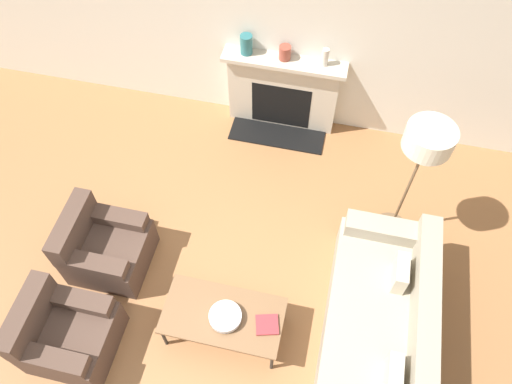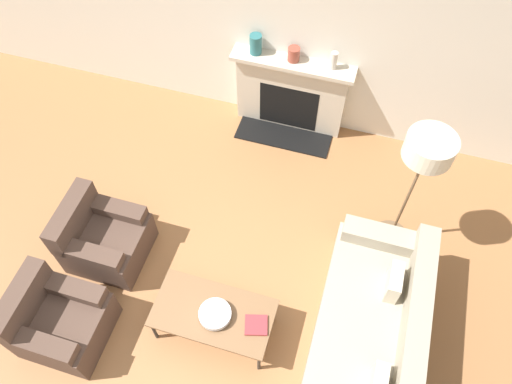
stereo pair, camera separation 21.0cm
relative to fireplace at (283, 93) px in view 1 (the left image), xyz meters
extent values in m
plane|color=#99663D|center=(-0.24, -2.99, -0.51)|extent=(18.00, 18.00, 0.00)
cube|color=silver|center=(-0.24, 0.15, 0.94)|extent=(18.00, 0.06, 2.90)
cube|color=beige|center=(0.00, 0.02, -0.01)|extent=(1.35, 0.20, 0.99)
cube|color=black|center=(0.00, -0.07, -0.14)|extent=(0.74, 0.04, 0.64)
cube|color=black|center=(0.00, -0.26, -0.50)|extent=(1.21, 0.40, 0.02)
cube|color=beige|center=(0.00, -0.01, 0.51)|extent=(1.47, 0.28, 0.05)
cube|color=#9E937F|center=(1.42, -2.67, -0.28)|extent=(0.93, 2.15, 0.46)
cube|color=#9E937F|center=(1.79, -2.67, 0.12)|extent=(0.20, 2.15, 0.33)
cube|color=#9E937F|center=(1.42, -1.71, 0.04)|extent=(0.86, 0.22, 0.18)
cube|color=#C0B49C|center=(1.56, -2.19, 0.09)|extent=(0.12, 0.32, 0.28)
cube|color=#C0B49C|center=(1.56, -3.16, 0.09)|extent=(0.12, 0.32, 0.28)
cube|color=#4C382D|center=(-1.37, -3.36, -0.29)|extent=(0.77, 0.74, 0.42)
cube|color=#4C382D|center=(-1.67, -3.36, 0.10)|extent=(0.18, 0.74, 0.36)
cube|color=#4C382D|center=(-1.37, -3.64, -0.02)|extent=(0.69, 0.18, 0.13)
cube|color=#4C382D|center=(-1.37, -3.08, -0.02)|extent=(0.69, 0.18, 0.13)
cube|color=#4C382D|center=(-1.37, -2.42, -0.29)|extent=(0.77, 0.74, 0.42)
cube|color=#4C382D|center=(-1.67, -2.42, 0.10)|extent=(0.18, 0.74, 0.36)
cube|color=#4C382D|center=(-1.37, -2.70, -0.02)|extent=(0.69, 0.18, 0.13)
cube|color=#4C382D|center=(-1.37, -2.15, -0.02)|extent=(0.69, 0.18, 0.13)
cube|color=brown|center=(0.00, -2.90, -0.10)|extent=(1.14, 0.60, 0.03)
cylinder|color=black|center=(-0.53, -3.16, -0.31)|extent=(0.03, 0.03, 0.39)
cylinder|color=black|center=(0.53, -3.16, -0.31)|extent=(0.03, 0.03, 0.39)
cylinder|color=black|center=(-0.53, -2.64, -0.31)|extent=(0.03, 0.03, 0.39)
cylinder|color=black|center=(0.53, -2.64, -0.31)|extent=(0.03, 0.03, 0.39)
cylinder|color=silver|center=(0.03, -2.92, -0.08)|extent=(0.11, 0.11, 0.02)
cylinder|color=silver|center=(0.03, -2.92, -0.04)|extent=(0.31, 0.31, 0.06)
cube|color=#9E2D33|center=(0.42, -2.90, -0.08)|extent=(0.25, 0.24, 0.02)
cylinder|color=brown|center=(1.53, -1.34, -0.49)|extent=(0.39, 0.39, 0.03)
cylinder|color=brown|center=(1.53, -1.34, 0.26)|extent=(0.03, 0.03, 1.47)
cylinder|color=beige|center=(1.53, -1.34, 1.06)|extent=(0.45, 0.45, 0.22)
cylinder|color=#28666B|center=(-0.46, 0.02, 0.65)|extent=(0.14, 0.14, 0.24)
cylinder|color=brown|center=(0.00, 0.02, 0.62)|extent=(0.14, 0.14, 0.17)
cylinder|color=beige|center=(0.46, 0.02, 0.64)|extent=(0.08, 0.08, 0.22)
camera|label=1|loc=(0.67, -4.47, 4.42)|focal=35.00mm
camera|label=2|loc=(0.88, -4.42, 4.42)|focal=35.00mm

